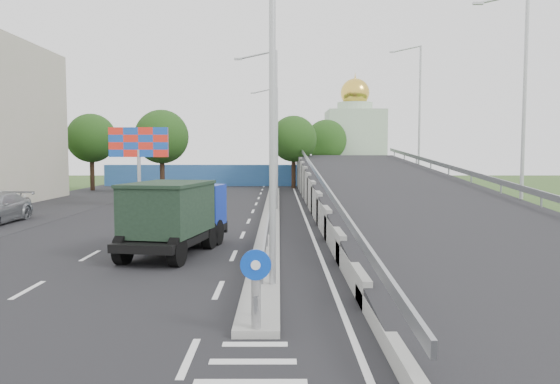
{
  "coord_description": "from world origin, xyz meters",
  "views": [
    {
      "loc": [
        0.48,
        -8.9,
        3.86
      ],
      "look_at": [
        0.52,
        13.56,
        2.2
      ],
      "focal_mm": 35.0,
      "sensor_mm": 36.0,
      "label": 1
    }
  ],
  "objects_px": {
    "sign_bollard": "(256,289)",
    "church": "(355,140)",
    "lamp_post_near": "(265,80)",
    "lamp_post_mid": "(273,121)",
    "billboard": "(139,147)",
    "dump_truck": "(176,213)",
    "lamp_post_far": "(275,132)"
  },
  "relations": [
    {
      "from": "sign_bollard",
      "to": "church",
      "type": "height_order",
      "value": "church"
    },
    {
      "from": "lamp_post_near",
      "to": "lamp_post_mid",
      "type": "bearing_deg",
      "value": 90.0
    },
    {
      "from": "billboard",
      "to": "lamp_post_mid",
      "type": "bearing_deg",
      "value": -12.38
    },
    {
      "from": "lamp_post_mid",
      "to": "dump_truck",
      "type": "height_order",
      "value": "lamp_post_mid"
    },
    {
      "from": "lamp_post_far",
      "to": "dump_truck",
      "type": "bearing_deg",
      "value": -95.89
    },
    {
      "from": "sign_bollard",
      "to": "lamp_post_far",
      "type": "relative_size",
      "value": 0.17
    },
    {
      "from": "lamp_post_near",
      "to": "lamp_post_mid",
      "type": "height_order",
      "value": "same"
    },
    {
      "from": "billboard",
      "to": "dump_truck",
      "type": "bearing_deg",
      "value": -71.11
    },
    {
      "from": "church",
      "to": "lamp_post_far",
      "type": "bearing_deg",
      "value": -125.24
    },
    {
      "from": "sign_bollard",
      "to": "billboard",
      "type": "distance_m",
      "value": 27.53
    },
    {
      "from": "billboard",
      "to": "dump_truck",
      "type": "xyz_separation_m",
      "value": [
        5.57,
        -16.29,
        -2.66
      ]
    },
    {
      "from": "lamp_post_near",
      "to": "sign_bollard",
      "type": "bearing_deg",
      "value": -91.64
    },
    {
      "from": "lamp_post_mid",
      "to": "dump_truck",
      "type": "bearing_deg",
      "value": -103.9
    },
    {
      "from": "lamp_post_mid",
      "to": "lamp_post_far",
      "type": "height_order",
      "value": "same"
    },
    {
      "from": "sign_bollard",
      "to": "dump_truck",
      "type": "bearing_deg",
      "value": 109.77
    },
    {
      "from": "sign_bollard",
      "to": "billboard",
      "type": "height_order",
      "value": "billboard"
    },
    {
      "from": "sign_bollard",
      "to": "lamp_post_far",
      "type": "distance_m",
      "value": 44.08
    },
    {
      "from": "church",
      "to": "lamp_post_mid",
      "type": "bearing_deg",
      "value": -106.22
    },
    {
      "from": "billboard",
      "to": "lamp_post_far",
      "type": "bearing_deg",
      "value": 63.16
    },
    {
      "from": "church",
      "to": "billboard",
      "type": "height_order",
      "value": "church"
    },
    {
      "from": "lamp_post_near",
      "to": "church",
      "type": "height_order",
      "value": "church"
    },
    {
      "from": "lamp_post_far",
      "to": "church",
      "type": "bearing_deg",
      "value": 54.76
    },
    {
      "from": "lamp_post_mid",
      "to": "church",
      "type": "relative_size",
      "value": 0.73
    },
    {
      "from": "lamp_post_far",
      "to": "church",
      "type": "distance_m",
      "value": 17.15
    },
    {
      "from": "lamp_post_mid",
      "to": "billboard",
      "type": "relative_size",
      "value": 1.83
    },
    {
      "from": "dump_truck",
      "to": "billboard",
      "type": "bearing_deg",
      "value": 119.94
    },
    {
      "from": "lamp_post_near",
      "to": "church",
      "type": "distance_m",
      "value": 54.9
    },
    {
      "from": "lamp_post_mid",
      "to": "church",
      "type": "xyz_separation_m",
      "value": [
        9.89,
        34.0,
        -0.5
      ]
    },
    {
      "from": "lamp_post_near",
      "to": "church",
      "type": "bearing_deg",
      "value": 79.62
    },
    {
      "from": "church",
      "to": "billboard",
      "type": "distance_m",
      "value": 37.23
    },
    {
      "from": "billboard",
      "to": "dump_truck",
      "type": "relative_size",
      "value": 0.84
    },
    {
      "from": "sign_bollard",
      "to": "lamp_post_near",
      "type": "bearing_deg",
      "value": 88.36
    }
  ]
}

